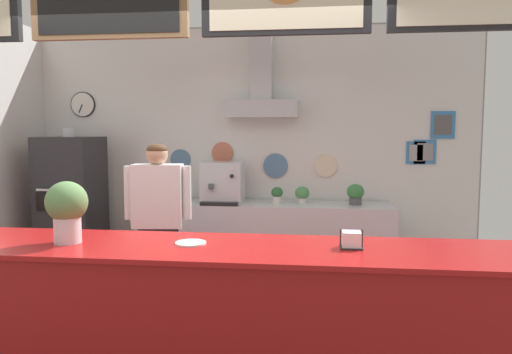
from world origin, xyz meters
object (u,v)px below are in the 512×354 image
Objects in this scene: potted_oregano at (175,191)px; potted_thyme at (302,194)px; espresso_machine at (223,183)px; potted_basil at (355,194)px; basil_vase at (67,209)px; condiment_plate at (191,243)px; pizza_oven at (72,209)px; napkin_holder at (351,240)px; shop_worker at (158,226)px; potted_rosemary at (277,195)px.

potted_oregano reaches higher than potted_thyme.
espresso_machine reaches higher than potted_basil.
potted_thyme is 3.07m from basil_vase.
condiment_plate is at bearing -83.63° from espresso_machine.
napkin_holder is (3.00, -2.38, 0.25)m from pizza_oven.
pizza_oven is 9.17× the size of condiment_plate.
pizza_oven is 3.15m from condiment_plate.
pizza_oven reaches higher than potted_thyme.
shop_worker is 1.48m from basil_vase.
pizza_oven reaches higher than potted_oregano.
potted_oregano is at bearing -87.83° from shop_worker.
shop_worker is at bearing -80.87° from potted_oregano.
pizza_oven is at bearing -176.05° from potted_basil.
potted_oregano is at bearing -177.23° from potted_thyme.
napkin_holder is at bearing 133.41° from shop_worker.
shop_worker reaches higher than napkin_holder.
shop_worker reaches higher than potted_basil.
espresso_machine is 2.01× the size of potted_basil.
potted_oregano is at bearing -179.32° from potted_basil.
potted_thyme is (1.47, 0.07, -0.02)m from potted_oregano.
potted_thyme is at bearing 5.84° from pizza_oven.
pizza_oven reaches higher than napkin_holder.
shop_worker is 4.21× the size of basil_vase.
shop_worker is at bearing -134.35° from potted_thyme.
basil_vase is at bearing -62.89° from pizza_oven.
espresso_machine is at bearing 7.02° from pizza_oven.
shop_worker reaches higher than espresso_machine.
potted_basil is at bearing 65.18° from condiment_plate.
potted_oregano reaches higher than condiment_plate.
condiment_plate is (-0.62, -2.67, 0.04)m from potted_thyme.
potted_oregano is 0.59× the size of basil_vase.
shop_worker reaches higher than potted_oregano.
espresso_machine is at bearing 79.92° from basil_vase.
pizza_oven reaches higher than potted_basil.
espresso_machine is at bearing -113.21° from shop_worker.
potted_oregano is at bearing 125.30° from napkin_holder.
condiment_plate is (-1.21, -2.62, 0.02)m from potted_basil.
potted_thyme reaches higher than potted_rosemary.
pizza_oven is at bearing 117.11° from basil_vase.
pizza_oven is at bearing -44.00° from shop_worker.
condiment_plate is at bearing 108.65° from shop_worker.
pizza_oven is at bearing -174.88° from potted_rosemary.
espresso_machine reaches higher than condiment_plate.
espresso_machine reaches higher than potted_rosemary.
espresso_machine is at bearing 179.81° from potted_rosemary.
napkin_holder is 1.75m from basil_vase.
potted_thyme is 1.00× the size of condiment_plate.
potted_basil is 0.88m from potted_rosemary.
potted_thyme is 0.50× the size of basil_vase.
shop_worker is 11.89× the size of napkin_holder.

